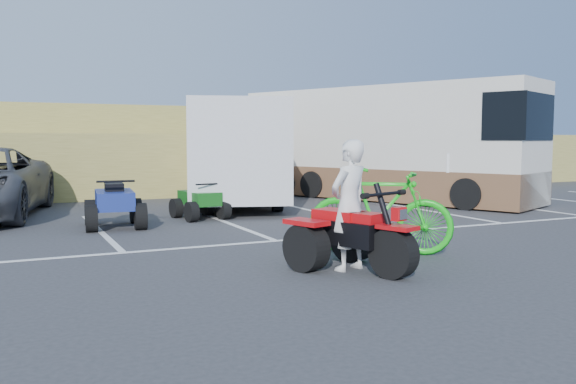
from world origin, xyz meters
name	(u,v)px	position (x,y,z in m)	size (l,w,h in m)	color
ground	(343,266)	(0.00, 0.00, 0.00)	(100.00, 100.00, 0.00)	#323235
parking_stripes	(281,226)	(0.87, 4.07, 0.00)	(28.00, 5.16, 0.01)	white
grass_embankment	(133,150)	(0.00, 15.48, 1.42)	(40.00, 8.50, 3.10)	olive
red_trike_atv	(357,271)	(0.00, -0.38, 0.00)	(1.33, 1.77, 1.15)	#B90A0E
rider	(349,205)	(-0.05, -0.24, 0.91)	(0.67, 0.44, 1.83)	white
green_dirt_bike	(380,211)	(1.03, 0.61, 0.69)	(0.65, 2.30, 1.39)	#14BF19
cargo_trailer	(235,151)	(1.35, 8.19, 1.51)	(4.09, 6.43, 2.79)	silver
rv_motorhome	(383,152)	(6.11, 8.07, 1.44)	(5.91, 9.37, 3.32)	silver
quad_atv_blue	(115,227)	(-2.34, 5.38, 0.00)	(1.18, 1.58, 1.03)	navy
quad_atv_green	(200,219)	(-0.34, 5.96, 0.00)	(0.98, 1.31, 0.86)	#145A17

